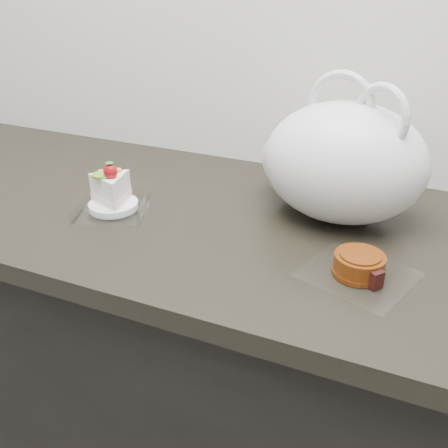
# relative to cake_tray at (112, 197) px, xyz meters

# --- Properties ---
(counter) EXTENTS (2.04, 0.64, 0.90)m
(counter) POSITION_rel_cake_tray_xyz_m (0.29, 0.07, -0.48)
(counter) COLOR black
(counter) RESTS_ON ground
(cake_tray) EXTENTS (0.18, 0.18, 0.11)m
(cake_tray) POSITION_rel_cake_tray_xyz_m (0.00, 0.00, 0.00)
(cake_tray) COLOR white
(cake_tray) RESTS_ON counter
(mooncake_wrap) EXTENTS (0.21, 0.20, 0.04)m
(mooncake_wrap) POSITION_rel_cake_tray_xyz_m (0.51, -0.04, -0.01)
(mooncake_wrap) COLOR white
(mooncake_wrap) RESTS_ON counter
(plastic_bag) EXTENTS (0.39, 0.34, 0.29)m
(plastic_bag) POSITION_rel_cake_tray_xyz_m (0.42, 0.16, 0.09)
(plastic_bag) COLOR silver
(plastic_bag) RESTS_ON counter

